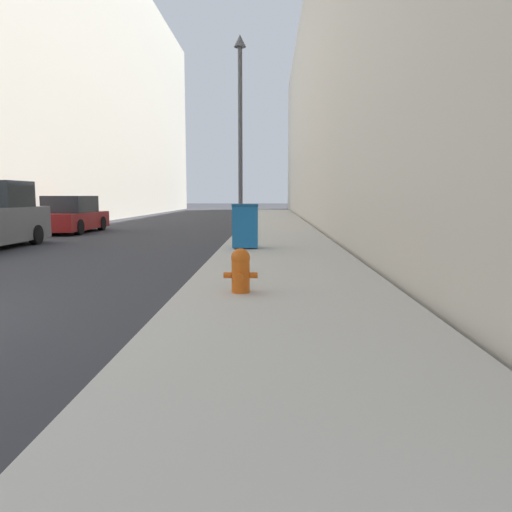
{
  "coord_description": "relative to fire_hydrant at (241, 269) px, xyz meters",
  "views": [
    {
      "loc": [
        5.6,
        -5.64,
        1.58
      ],
      "look_at": [
        4.97,
        16.35,
        -1.08
      ],
      "focal_mm": 35.0,
      "sensor_mm": 36.0,
      "label": 1
    }
  ],
  "objects": [
    {
      "name": "building_left_glass",
      "position": [
        -15.91,
        24.21,
        8.8
      ],
      "size": [
        12.0,
        60.0,
        18.55
      ],
      "color": "beige",
      "rests_on": "ground"
    },
    {
      "name": "lamppost",
      "position": [
        -0.56,
        9.36,
        3.48
      ],
      "size": [
        0.39,
        0.39,
        6.63
      ],
      "color": "#4C4C51",
      "rests_on": "sidewalk_right"
    },
    {
      "name": "trash_bin",
      "position": [
        -0.25,
        6.44,
        0.28
      ],
      "size": [
        0.71,
        0.65,
        1.23
      ],
      "color": "#19609E",
      "rests_on": "sidewalk_right"
    },
    {
      "name": "fire_hydrant",
      "position": [
        0.0,
        0.0,
        0.0
      ],
      "size": [
        0.51,
        0.4,
        0.67
      ],
      "color": "#D15614",
      "rests_on": "sidewalk_right"
    },
    {
      "name": "parked_sedan_near",
      "position": [
        -8.13,
        13.83,
        0.25
      ],
      "size": [
        1.91,
        4.57,
        1.58
      ],
      "color": "maroon",
      "rests_on": "ground"
    },
    {
      "name": "sidewalk_right",
      "position": [
        0.75,
        16.21,
        -0.41
      ],
      "size": [
        3.44,
        60.0,
        0.12
      ],
      "color": "#B7B2A8",
      "rests_on": "ground"
    },
    {
      "name": "building_right_stone",
      "position": [
        8.57,
        24.21,
        6.83
      ],
      "size": [
        12.0,
        60.0,
        14.61
      ],
      "color": "beige",
      "rests_on": "ground"
    }
  ]
}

